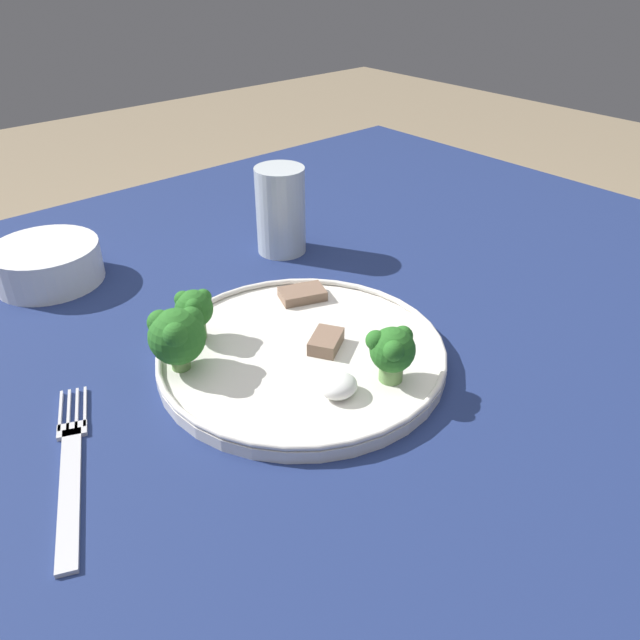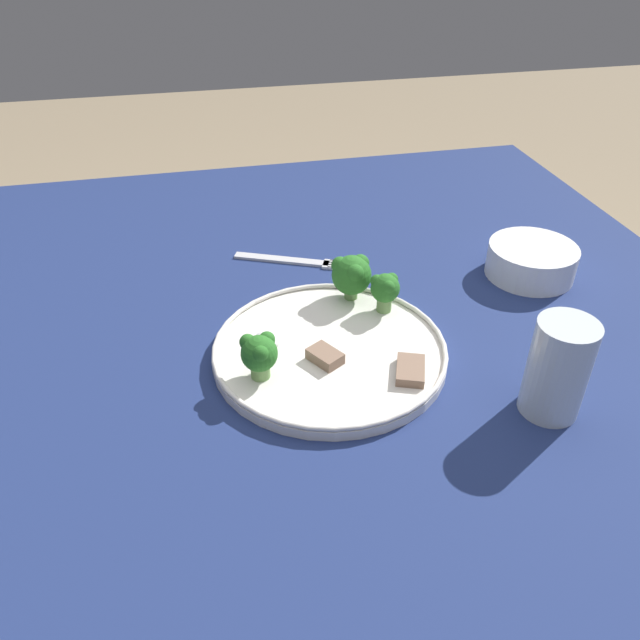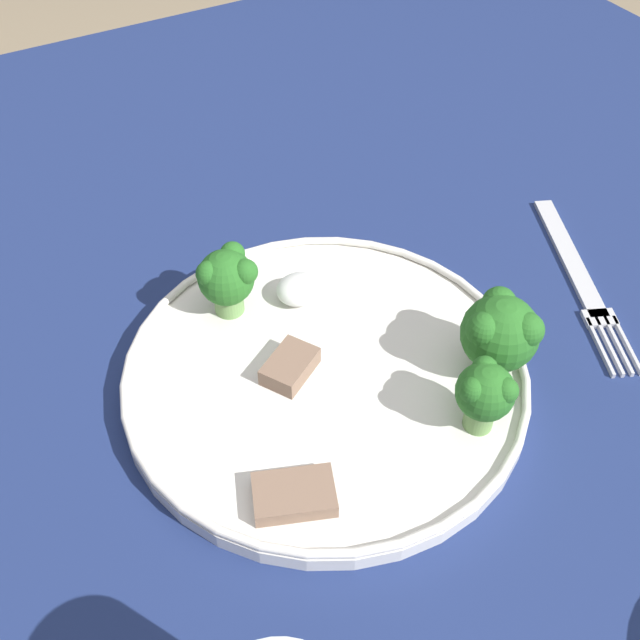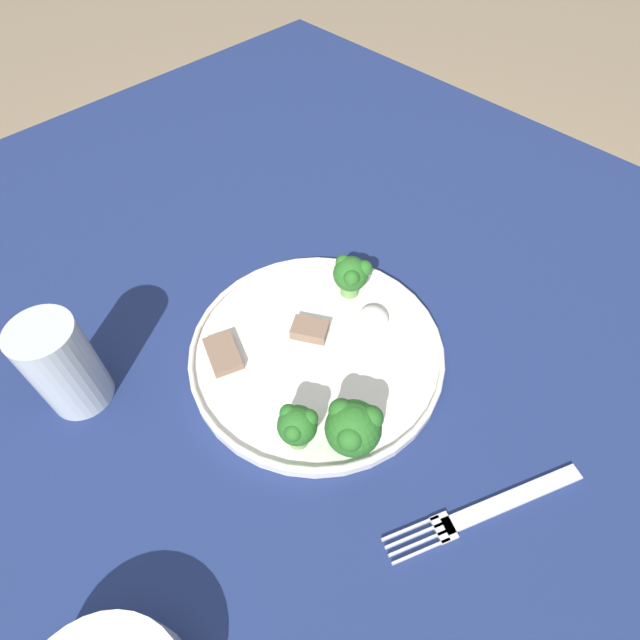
% 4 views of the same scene
% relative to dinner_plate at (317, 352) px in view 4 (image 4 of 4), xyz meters
% --- Properties ---
extents(ground_plane, '(8.00, 8.00, 0.00)m').
position_rel_dinner_plate_xyz_m(ground_plane, '(0.02, -0.02, -0.74)').
color(ground_plane, '#9E896B').
extents(table, '(1.29, 1.15, 0.73)m').
position_rel_dinner_plate_xyz_m(table, '(0.02, -0.02, -0.09)').
color(table, navy).
rests_on(table, ground_plane).
extents(dinner_plate, '(0.28, 0.28, 0.02)m').
position_rel_dinner_plate_xyz_m(dinner_plate, '(0.00, 0.00, 0.00)').
color(dinner_plate, white).
rests_on(dinner_plate, table).
extents(fork, '(0.10, 0.19, 0.00)m').
position_rel_dinner_plate_xyz_m(fork, '(-0.23, 0.01, -0.01)').
color(fork, silver).
rests_on(fork, table).
extents(drinking_glass, '(0.06, 0.06, 0.11)m').
position_rel_dinner_plate_xyz_m(drinking_glass, '(0.14, 0.21, 0.04)').
color(drinking_glass, silver).
rests_on(drinking_glass, table).
extents(broccoli_floret_near_rim_left, '(0.05, 0.05, 0.06)m').
position_rel_dinner_plate_xyz_m(broccoli_floret_near_rim_left, '(-0.10, 0.05, 0.04)').
color(broccoli_floret_near_rim_left, '#709E56').
rests_on(broccoli_floret_near_rim_left, dinner_plate).
extents(broccoli_floret_center_left, '(0.04, 0.04, 0.05)m').
position_rel_dinner_plate_xyz_m(broccoli_floret_center_left, '(-0.06, 0.09, 0.04)').
color(broccoli_floret_center_left, '#709E56').
rests_on(broccoli_floret_center_left, dinner_plate).
extents(broccoli_floret_back_left, '(0.04, 0.04, 0.05)m').
position_rel_dinner_plate_xyz_m(broccoli_floret_back_left, '(0.03, -0.09, 0.03)').
color(broccoli_floret_back_left, '#709E56').
rests_on(broccoli_floret_back_left, dinner_plate).
extents(meat_slice_front_slice, '(0.05, 0.04, 0.01)m').
position_rel_dinner_plate_xyz_m(meat_slice_front_slice, '(0.02, -0.01, 0.01)').
color(meat_slice_front_slice, '#846651').
rests_on(meat_slice_front_slice, dinner_plate).
extents(meat_slice_middle_slice, '(0.06, 0.05, 0.01)m').
position_rel_dinner_plate_xyz_m(meat_slice_middle_slice, '(0.06, 0.08, 0.01)').
color(meat_slice_middle_slice, '#846651').
rests_on(meat_slice_middle_slice, dinner_plate).
extents(sauce_dollop, '(0.03, 0.03, 0.02)m').
position_rel_dinner_plate_xyz_m(sauce_dollop, '(-0.02, -0.07, 0.01)').
color(sauce_dollop, white).
rests_on(sauce_dollop, dinner_plate).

